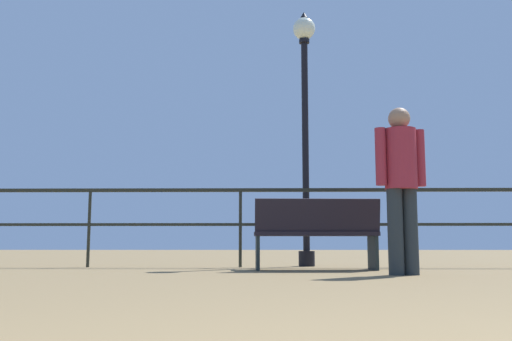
% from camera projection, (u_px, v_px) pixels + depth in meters
% --- Properties ---
extents(pier_railing, '(23.56, 0.05, 1.10)m').
position_uv_depth(pier_railing, '(316.00, 209.00, 7.95)').
color(pier_railing, black).
rests_on(pier_railing, ground_plane).
extents(bench_near_left, '(1.55, 0.71, 0.87)m').
position_uv_depth(bench_near_left, '(316.00, 230.00, 7.01)').
color(bench_near_left, black).
rests_on(bench_near_left, ground_plane).
extents(lamppost_center, '(0.34, 0.34, 3.87)m').
position_uv_depth(lamppost_center, '(305.00, 102.00, 8.51)').
color(lamppost_center, black).
rests_on(lamppost_center, ground_plane).
extents(person_by_bench, '(0.56, 0.34, 1.78)m').
position_uv_depth(person_by_bench, '(401.00, 178.00, 6.02)').
color(person_by_bench, '#242C30').
rests_on(person_by_bench, ground_plane).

